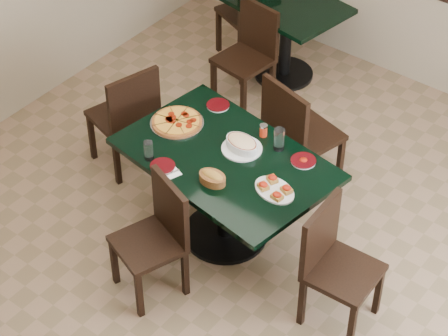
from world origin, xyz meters
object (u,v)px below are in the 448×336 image
Objects in this scene: back_table at (286,25)px; chair_right at (333,259)px; chair_far at (295,131)px; back_chair_left at (252,10)px; chair_near at (158,232)px; chair_left at (128,114)px; bruschetta_platter at (275,188)px; pepperoni_pizza at (177,122)px; back_chair_near at (250,50)px; lasagna_casserole at (242,144)px; main_table at (226,177)px; bread_basket at (212,177)px.

back_table is 2.74m from chair_right.
chair_far reaches higher than back_chair_left.
chair_left is at bearing 160.71° from chair_near.
back_table is at bearing 105.26° from back_chair_left.
chair_far reaches higher than bruschetta_platter.
pepperoni_pizza is at bearing 61.68° from chair_far.
back_table is at bearing -38.77° from chair_far.
back_chair_near is at bearing 45.89° from chair_right.
back_chair_near is at bearing 131.78° from lasagna_casserole.
main_table is 1.71× the size of chair_right.
chair_near reaches higher than main_table.
back_chair_near is at bearing -23.59° from chair_far.
back_chair_near reaches higher than chair_near.
chair_right is 3.04m from back_chair_left.
pepperoni_pizza is 0.67m from bread_basket.
main_table is 7.90× the size of bread_basket.
chair_right is 2.05m from chair_left.
back_chair_near is (-0.87, 1.46, -0.07)m from main_table.
chair_near is 0.82m from bruschetta_platter.
lasagna_casserole is 0.47m from bruschetta_platter.
back_table is at bearing 135.86° from bruschetta_platter.
bread_basket is at bearing -63.46° from main_table.
chair_left is at bearing 40.52° from chair_far.
main_table is at bearing -176.21° from bruschetta_platter.
main_table is 2.09m from back_table.
bruschetta_platter is at bearing 96.89° from chair_left.
bruschetta_platter is (1.67, -2.03, 0.25)m from back_chair_left.
pepperoni_pizza is 1.94× the size of bread_basket.
chair_left is (-0.24, -1.77, 0.00)m from back_table.
chair_left is (-1.05, 0.15, -0.04)m from main_table.
pepperoni_pizza is at bearing 148.44° from bread_basket.
chair_left is at bearing -88.76° from back_table.
pepperoni_pizza is (0.56, -0.07, 0.24)m from chair_left.
chair_near is at bearing -90.51° from lasagna_casserole.
chair_left is 1.12m from lasagna_casserole.
chair_near reaches higher than lasagna_casserole.
main_table is at bearing -58.09° from back_table.
chair_far is 2.61× the size of pepperoni_pizza.
pepperoni_pizza is at bearing -67.63° from back_chair_near.
back_chair_left is at bearing 129.75° from main_table.
back_chair_left is at bearing -29.46° from chair_far.
back_chair_near is 2.05m from bruschetta_platter.
bruschetta_platter is at bearing 59.74° from back_chair_left.
chair_far is 1.21m from back_chair_near.
chair_left reaches higher than chair_right.
chair_near is at bearing 44.06° from back_chair_left.
chair_near reaches higher than bread_basket.
back_chair_left is at bearing 133.01° from chair_near.
back_chair_near is 1.98m from bread_basket.
chair_far is at bearing 42.47° from chair_right.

